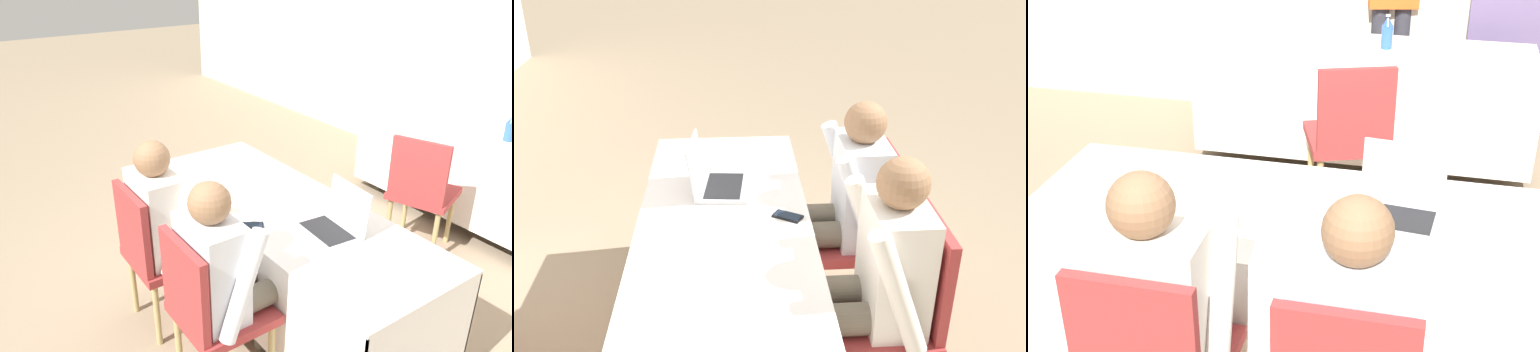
# 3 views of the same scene
# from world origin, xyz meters

# --- Properties ---
(conference_table_near) EXTENTS (2.09, 0.77, 0.73)m
(conference_table_near) POSITION_xyz_m (0.00, 0.00, 0.56)
(conference_table_near) COLOR white
(conference_table_near) RESTS_ON ground_plane
(laptop) EXTENTS (0.34, 0.31, 0.26)m
(laptop) POSITION_xyz_m (0.38, 0.04, 0.78)
(laptop) COLOR #B7B7BC
(laptop) RESTS_ON conference_table_near
(cell_phone) EXTENTS (0.12, 0.15, 0.01)m
(cell_phone) POSITION_xyz_m (0.08, -0.29, 0.73)
(cell_phone) COLOR black
(cell_phone) RESTS_ON conference_table_near
(paper_beside_laptop) EXTENTS (0.30, 0.35, 0.00)m
(paper_beside_laptop) POSITION_xyz_m (0.03, 0.06, 0.73)
(paper_beside_laptop) COLOR white
(paper_beside_laptop) RESTS_ON conference_table_near
(chair_near_left) EXTENTS (0.44, 0.44, 0.92)m
(chair_near_left) POSITION_xyz_m (-0.31, -0.69, 0.52)
(chair_near_left) COLOR tan
(chair_near_left) RESTS_ON ground_plane
(chair_near_right) EXTENTS (0.44, 0.44, 0.92)m
(chair_near_right) POSITION_xyz_m (0.31, -0.69, 0.52)
(chair_near_right) COLOR tan
(chair_near_right) RESTS_ON ground_plane
(person_checkered_shirt) EXTENTS (0.50, 0.52, 1.18)m
(person_checkered_shirt) POSITION_xyz_m (-0.31, -0.59, 0.68)
(person_checkered_shirt) COLOR #665B4C
(person_checkered_shirt) RESTS_ON ground_plane
(person_white_shirt) EXTENTS (0.50, 0.52, 1.18)m
(person_white_shirt) POSITION_xyz_m (0.31, -0.59, 0.68)
(person_white_shirt) COLOR #665B4C
(person_white_shirt) RESTS_ON ground_plane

